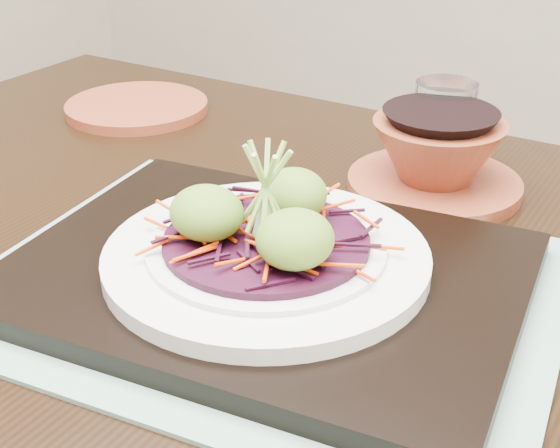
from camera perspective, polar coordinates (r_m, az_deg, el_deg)
The scene contains 11 objects.
dining_table at distance 0.70m, azimuth 0.04°, elevation -10.82°, with size 1.23×0.82×0.77m.
placemat at distance 0.62m, azimuth -0.98°, elevation -4.57°, with size 0.45×0.35×0.00m, color #7DA190.
serving_tray at distance 0.61m, azimuth -0.99°, elevation -3.72°, with size 0.39×0.29×0.02m, color black.
white_plate at distance 0.61m, azimuth -1.00°, elevation -2.33°, with size 0.25×0.25×0.02m.
cabbage_bed at distance 0.60m, azimuth -1.01°, elevation -1.26°, with size 0.16×0.16×0.01m, color black.
carrot_julienne at distance 0.60m, azimuth -1.02°, elevation -0.61°, with size 0.20×0.20×0.01m, color #E03803, non-canonical shape.
guacamole_scoops at distance 0.59m, azimuth -1.07°, elevation 0.64°, with size 0.14×0.12×0.04m.
scallion_garnish at distance 0.58m, azimuth -1.05°, elevation 2.37°, with size 0.06×0.06×0.09m, color #94C54F, non-canonical shape.
terracotta_side_plate at distance 1.01m, azimuth -10.43°, elevation 8.41°, with size 0.18×0.18×0.01m, color maroon.
water_glass at distance 0.84m, azimuth 11.83°, elevation 7.10°, with size 0.06×0.06×0.09m, color white.
terracotta_bowl_set at distance 0.78m, azimuth 11.36°, elevation 4.60°, with size 0.20×0.20×0.07m.
Camera 1 is at (0.39, -0.45, 1.10)m, focal length 50.00 mm.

